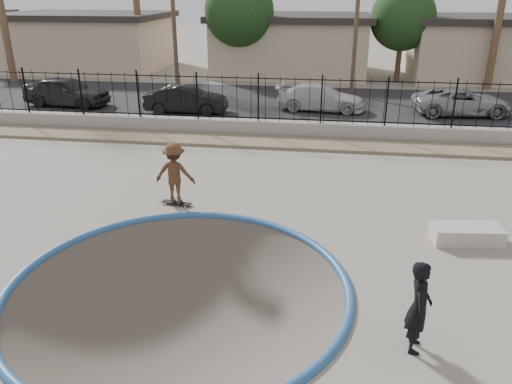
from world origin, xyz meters
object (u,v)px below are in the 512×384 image
Objects in this scene: skateboard at (177,203)px; car_b at (186,100)px; skater at (175,176)px; car_a at (67,91)px; car_c at (321,98)px; car_d at (462,102)px; concrete_ledge at (466,234)px; videographer at (419,307)px.

car_b reaches higher than skateboard.
car_a is (-9.02, 11.15, -0.08)m from skater.
car_a is 12.69m from car_c.
car_b is 6.49m from car_c.
skater is 1.91× the size of skateboard.
car_a reaches higher than car_b.
skateboard is at bearing 89.54° from skater.
skateboard is at bearing 134.66° from car_d.
skateboard is at bearing -135.95° from car_a.
concrete_ledge is 0.36× the size of car_d.
concrete_ledge reaches higher than skateboard.
videographer is 4.48m from concrete_ledge.
skater reaches higher than car_b.
car_b is at bearing 34.62° from videographer.
videographer is 17.77m from car_d.
skater is 0.44× the size of car_b.
car_a is 19.24m from car_d.
car_a reaches higher than concrete_ledge.
car_a is at bearing 48.59° from videographer.
car_c reaches higher than skateboard.
car_b reaches higher than car_d.
car_c is 6.56m from car_d.
videographer is 21.95m from car_a.
car_a is (-9.02, 11.15, 0.70)m from skateboard.
skater is 14.34m from car_a.
car_b is (6.35, -0.66, -0.09)m from car_a.
car_c is at bearing 85.00° from car_d.
videographer reaches higher than car_d.
car_c is at bearing 82.33° from skateboard.
skater reaches higher than concrete_ledge.
skater is 1.06× the size of concrete_ledge.
car_c is (-2.03, 17.18, -0.17)m from videographer.
videographer is at bearing -132.90° from car_a.
concrete_ledge is 0.38× the size of car_c.
skateboard is at bearing 168.49° from car_c.
skater is 0.78m from skateboard.
car_d is (10.21, 12.02, -0.19)m from skater.
car_c reaches higher than concrete_ledge.
videographer is 17.30m from car_c.
concrete_ledge is 13.66m from car_c.
car_d is at bearing -85.83° from car_b.
skater reaches higher than car_c.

